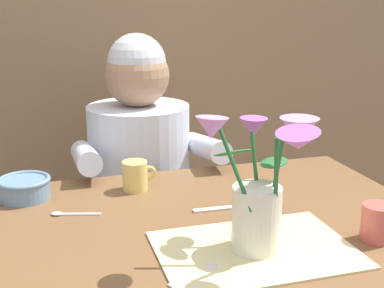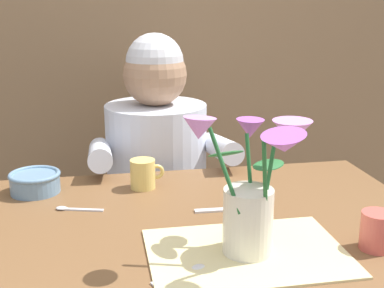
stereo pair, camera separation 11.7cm
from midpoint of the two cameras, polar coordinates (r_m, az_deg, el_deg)
name	(u,v)px [view 1 (the left image)]	position (r m, az deg, el deg)	size (l,w,h in m)	color
dining_table	(185,266)	(1.22, -3.65, -13.35)	(1.20, 0.80, 0.74)	brown
seated_person	(141,201)	(1.81, -7.53, -6.32)	(0.45, 0.47, 1.14)	#4C4C56
striped_placemat	(255,250)	(1.08, 3.85, -11.64)	(0.40, 0.28, 0.01)	beige
flower_vase	(262,188)	(1.02, 4.45, -4.89)	(0.28, 0.29, 0.29)	silver
ceramic_bowl	(24,187)	(1.42, -20.34, -4.56)	(0.14, 0.14, 0.06)	#6689A8
dinner_knife	(231,207)	(1.28, 1.67, -7.08)	(0.19, 0.02, 0.01)	silver
ceramic_mug	(378,223)	(1.16, 17.17, -8.36)	(0.09, 0.07, 0.08)	#CC564C
tea_cup	(136,176)	(1.40, -8.65, -3.52)	(0.09, 0.07, 0.08)	#E5C666
spoon_0	(202,271)	(1.00, -2.31, -13.97)	(0.12, 0.06, 0.01)	silver
spoon_1	(68,214)	(1.29, -16.15, -7.48)	(0.12, 0.05, 0.01)	silver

